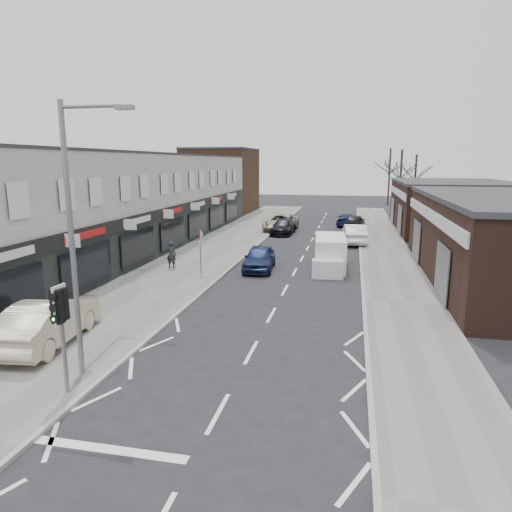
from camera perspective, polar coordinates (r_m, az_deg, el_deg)
The scene contains 21 objects.
ground at distance 14.36m, azimuth -2.39°, elevation -15.04°, with size 160.00×160.00×0.00m, color black.
pavement_left at distance 36.40m, azimuth -4.16°, elevation 1.50°, with size 5.50×64.00×0.12m, color slate.
pavement_right at distance 35.10m, azimuth 15.86°, elevation 0.71°, with size 3.50×64.00×0.12m, color slate.
shop_terrace_left at distance 36.15m, azimuth -15.77°, elevation 6.61°, with size 8.00×41.00×7.10m, color silver.
brick_block_far at distance 59.86m, azimuth -4.36°, elevation 9.26°, with size 8.00×10.00×8.00m, color #4D3121.
right_unit_far at distance 47.53m, azimuth 23.25°, elevation 5.64°, with size 10.00×16.00×4.50m, color #382119.
tree_far_a at distance 61.04m, azimuth 17.36°, elevation 5.05°, with size 3.60×3.60×8.00m, color #382D26, non-canonical shape.
tree_far_b at distance 67.25m, azimuth 19.03°, elevation 5.51°, with size 3.60×3.60×7.50m, color #382D26, non-canonical shape.
tree_far_c at distance 72.90m, azimuth 16.12°, elevation 6.11°, with size 3.60×3.60×8.50m, color #382D26, non-canonical shape.
traffic_light at distance 13.51m, azimuth -23.26°, elevation -6.70°, with size 0.28×0.60×3.10m.
street_lamp at distance 14.08m, azimuth -21.58°, elevation 3.37°, with size 2.23×0.22×8.00m.
warning_sign at distance 26.17m, azimuth -6.92°, elevation 2.22°, with size 0.12×0.80×2.70m.
white_van at distance 28.30m, azimuth 9.23°, elevation 0.27°, with size 2.07×5.21×1.99m.
sedan_on_pavement at distance 17.85m, azimuth -24.54°, elevation -7.46°, with size 1.71×4.90×1.62m, color #C2B79B.
pedestrian at distance 28.08m, azimuth -10.56°, elevation 0.16°, with size 0.61×0.40×1.67m, color black.
parked_car_left_a at distance 27.78m, azimuth 0.42°, elevation -0.24°, with size 1.72×4.27×1.46m, color #162044.
parked_car_left_b at distance 41.75m, azimuth 3.43°, elevation 3.67°, with size 1.88×4.62×1.34m, color black.
parked_car_left_c at distance 43.72m, azimuth 3.12°, elevation 4.18°, with size 2.61×5.66×1.57m, color #9D987E.
parked_car_right_a at distance 37.57m, azimuth 12.19°, elevation 2.71°, with size 1.66×4.77×1.57m, color white.
parked_car_right_b at distance 45.10m, azimuth 12.22°, elevation 4.15°, with size 1.82×4.53×1.54m, color black.
parked_car_right_c at distance 48.07m, azimuth 11.30°, elevation 4.48°, with size 1.81×4.45×1.29m, color #131A3B.
Camera 1 is at (3.21, -12.42, 6.45)m, focal length 32.00 mm.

